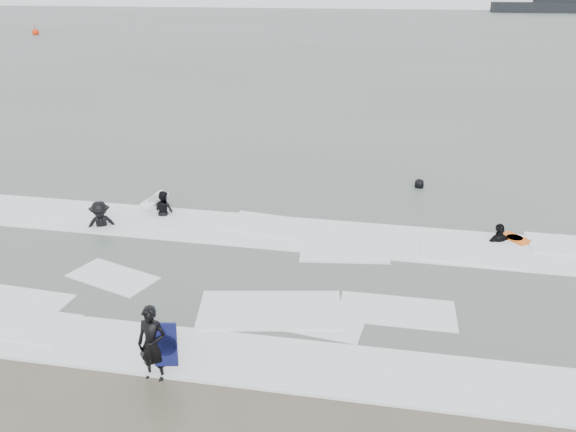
% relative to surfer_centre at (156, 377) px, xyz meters
% --- Properties ---
extents(ground, '(320.00, 320.00, 0.00)m').
position_rel_surfer_centre_xyz_m(ground, '(1.52, 1.50, 0.00)').
color(ground, brown).
rests_on(ground, ground).
extents(sea, '(320.00, 320.00, 0.00)m').
position_rel_surfer_centre_xyz_m(sea, '(1.52, 81.50, 0.06)').
color(sea, '#47544C').
rests_on(sea, ground).
extents(surfer_centre, '(0.64, 0.43, 1.71)m').
position_rel_surfer_centre_xyz_m(surfer_centre, '(0.00, 0.00, 0.00)').
color(surfer_centre, black).
rests_on(surfer_centre, ground).
extents(surfer_wading, '(0.89, 0.81, 1.50)m').
position_rel_surfer_centre_xyz_m(surfer_wading, '(-3.24, 8.19, 0.00)').
color(surfer_wading, black).
rests_on(surfer_wading, ground).
extents(surfer_breaker, '(1.35, 1.12, 1.82)m').
position_rel_surfer_centre_xyz_m(surfer_breaker, '(-4.87, 6.77, 0.00)').
color(surfer_breaker, black).
rests_on(surfer_breaker, ground).
extents(surfer_right_near, '(1.13, 0.89, 1.78)m').
position_rel_surfer_centre_xyz_m(surfer_right_near, '(7.98, 8.25, 0.00)').
color(surfer_right_near, black).
rests_on(surfer_right_near, ground).
extents(surfer_right_far, '(0.86, 0.67, 1.55)m').
position_rel_surfer_centre_xyz_m(surfer_right_far, '(5.58, 12.82, 0.00)').
color(surfer_right_far, black).
rests_on(surfer_right_far, ground).
extents(surf_foam, '(30.03, 9.06, 0.09)m').
position_rel_surfer_centre_xyz_m(surf_foam, '(1.52, 5.20, 0.04)').
color(surf_foam, white).
rests_on(surf_foam, ground).
extents(bodyboards, '(13.09, 9.08, 1.25)m').
position_rel_surfer_centre_xyz_m(bodyboards, '(1.73, 5.68, 0.50)').
color(bodyboards, '#0D1241').
rests_on(bodyboards, ground).
extents(buoy, '(1.00, 1.00, 1.65)m').
position_rel_surfer_centre_xyz_m(buoy, '(-49.81, 70.32, 0.42)').
color(buoy, red).
rests_on(buoy, ground).
extents(vessel_horizon, '(31.05, 5.54, 4.21)m').
position_rel_surfer_centre_xyz_m(vessel_horizon, '(41.39, 151.11, 1.56)').
color(vessel_horizon, black).
rests_on(vessel_horizon, ground).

